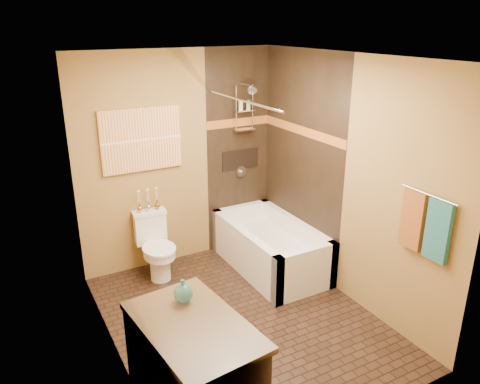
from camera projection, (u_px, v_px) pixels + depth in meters
floor at (241, 319)px, 4.62m from camera, size 3.00×3.00×0.00m
wall_left at (107, 228)px, 3.65m from camera, size 0.02×3.00×2.50m
wall_right at (345, 181)px, 4.73m from camera, size 0.02×3.00×2.50m
wall_back at (179, 160)px, 5.43m from camera, size 2.40×0.02×2.50m
wall_front at (356, 277)px, 2.96m from camera, size 2.40×0.02×2.50m
ceiling at (242, 57)px, 3.76m from camera, size 3.00×3.00×0.00m
alcove_tile_back at (238, 152)px, 5.76m from camera, size 0.85×0.01×2.50m
alcove_tile_right at (301, 162)px, 5.34m from camera, size 0.01×1.50×2.50m
mosaic_band_back at (239, 122)px, 5.63m from camera, size 0.85×0.01×0.10m
mosaic_band_right at (302, 131)px, 5.21m from camera, size 0.01×1.50×0.10m
alcove_niche at (240, 159)px, 5.81m from camera, size 0.50×0.01×0.25m
shower_fixtures at (245, 120)px, 5.54m from camera, size 0.24×0.33×1.16m
curtain_rod at (240, 100)px, 4.72m from camera, size 0.03×1.55×0.03m
towel_bar at (429, 195)px, 3.78m from camera, size 0.02×0.55×0.02m
towel_teal at (438, 231)px, 3.77m from camera, size 0.05×0.22×0.52m
towel_rust at (413, 220)px, 3.98m from camera, size 0.05×0.22×0.52m
sunset_painting at (141, 140)px, 5.10m from camera, size 0.90×0.04×0.70m
vanity_mirror at (147, 251)px, 2.75m from camera, size 0.01×1.00×0.90m
bathtub at (270, 250)px, 5.52m from camera, size 0.80×1.50×0.55m
toilet at (156, 246)px, 5.30m from camera, size 0.39×0.57×0.74m
vanity at (194, 378)px, 3.23m from camera, size 0.72×1.08×0.90m
teal_bottle at (183, 291)px, 3.28m from camera, size 0.16×0.16×0.22m
bud_vases at (148, 199)px, 5.27m from camera, size 0.26×0.05×0.26m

